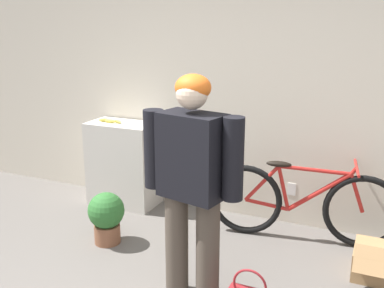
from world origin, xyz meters
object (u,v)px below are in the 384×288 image
(person, at_px, (192,175))
(banana, at_px, (110,121))
(bicycle, at_px, (302,203))
(cardboard_box, at_px, (378,262))
(potted_plant, at_px, (106,215))

(person, xyz_separation_m, banana, (-1.48, 1.23, -0.01))
(bicycle, distance_m, cardboard_box, 0.78)
(banana, bearing_deg, cardboard_box, -8.64)
(person, height_order, bicycle, person)
(person, relative_size, bicycle, 0.96)
(banana, distance_m, cardboard_box, 2.82)
(person, relative_size, cardboard_box, 3.43)
(person, height_order, potted_plant, person)
(banana, xyz_separation_m, potted_plant, (0.47, -0.80, -0.65))
(person, xyz_separation_m, cardboard_box, (1.20, 0.82, -0.80))
(person, xyz_separation_m, potted_plant, (-1.01, 0.42, -0.65))
(banana, height_order, potted_plant, banana)
(bicycle, height_order, potted_plant, bicycle)
(cardboard_box, distance_m, potted_plant, 2.25)
(bicycle, bearing_deg, potted_plant, -162.49)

